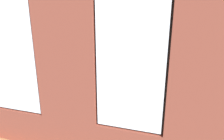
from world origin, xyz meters
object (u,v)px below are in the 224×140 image
at_px(remote_gray, 103,82).
at_px(papasan_chair, 112,67).
at_px(candle_jar, 118,81).
at_px(potted_plant_mid_room_small, 153,76).
at_px(remote_silver, 131,82).
at_px(cup_ceramic, 120,83).
at_px(couch_left, 210,106).
at_px(potted_plant_near_tv, 14,87).
at_px(potted_plant_between_couches, 126,108).
at_px(media_console, 26,84).
at_px(tv_flatscreen, 23,67).
at_px(potted_plant_corner_near_left, 198,67).
at_px(coffee_table, 118,84).
at_px(potted_plant_foreground_right, 73,56).
at_px(table_plant_small, 113,77).
at_px(potted_plant_beside_window_right, 0,92).
at_px(potted_plant_by_left_couch, 186,83).
at_px(couch_by_window, 61,112).

relative_size(remote_gray, papasan_chair, 0.17).
distance_m(candle_jar, potted_plant_mid_room_small, 1.47).
bearing_deg(remote_silver, cup_ceramic, 49.19).
bearing_deg(couch_left, potted_plant_near_tv, -83.11).
bearing_deg(remote_gray, potted_plant_between_couches, 39.43).
relative_size(media_console, tv_flatscreen, 1.11).
relative_size(potted_plant_near_tv, potted_plant_mid_room_small, 1.36).
xyz_separation_m(couch_left, potted_plant_corner_near_left, (-0.15, -2.89, 0.29)).
bearing_deg(coffee_table, remote_gray, 16.60).
distance_m(potted_plant_foreground_right, potted_plant_mid_room_small, 3.92).
distance_m(coffee_table, potted_plant_corner_near_left, 3.41).
height_order(coffee_table, papasan_chair, papasan_chair).
height_order(table_plant_small, potted_plant_between_couches, potted_plant_between_couches).
relative_size(couch_left, potted_plant_foreground_right, 1.50).
distance_m(cup_ceramic, potted_plant_beside_window_right, 3.07).
relative_size(tv_flatscreen, potted_plant_beside_window_right, 0.77).
distance_m(coffee_table, remote_gray, 0.45).
bearing_deg(table_plant_small, coffee_table, 149.19).
relative_size(tv_flatscreen, potted_plant_between_couches, 0.85).
bearing_deg(potted_plant_corner_near_left, table_plant_small, 37.44).
relative_size(couch_left, potted_plant_by_left_couch, 2.97).
xyz_separation_m(potted_plant_corner_near_left, potted_plant_mid_room_small, (1.58, 1.14, -0.18)).
xyz_separation_m(potted_plant_by_left_couch, potted_plant_corner_near_left, (-0.55, -1.56, 0.21)).
bearing_deg(coffee_table, potted_plant_by_left_couch, -162.23).
distance_m(couch_left, potted_plant_corner_near_left, 2.91).
height_order(potted_plant_corner_near_left, potted_plant_mid_room_small, potted_plant_corner_near_left).
distance_m(coffee_table, potted_plant_beside_window_right, 3.08).
bearing_deg(potted_plant_between_couches, couch_left, -144.69).
bearing_deg(table_plant_small, remote_silver, -175.74).
bearing_deg(coffee_table, potted_plant_between_couches, 109.39).
height_order(media_console, potted_plant_by_left_couch, potted_plant_by_left_couch).
distance_m(cup_ceramic, tv_flatscreen, 3.20).
relative_size(remote_silver, potted_plant_corner_near_left, 0.18).
height_order(table_plant_small, tv_flatscreen, tv_flatscreen).
bearing_deg(remote_silver, potted_plant_mid_room_small, -118.22).
bearing_deg(potted_plant_near_tv, media_console, -60.48).
bearing_deg(cup_ceramic, potted_plant_beside_window_right, 39.02).
bearing_deg(coffee_table, media_console, 9.04).
bearing_deg(table_plant_small, tv_flatscreen, 11.56).
bearing_deg(couch_by_window, potted_plant_beside_window_right, 3.73).
bearing_deg(potted_plant_between_couches, table_plant_small, -67.17).
xyz_separation_m(remote_silver, potted_plant_by_left_couch, (-1.64, -0.50, -0.04)).
relative_size(table_plant_small, potted_plant_between_couches, 0.22).
distance_m(remote_gray, papasan_chair, 2.13).
relative_size(couch_left, tv_flatscreen, 1.90).
height_order(cup_ceramic, potted_plant_foreground_right, potted_plant_foreground_right).
xyz_separation_m(tv_flatscreen, potted_plant_by_left_couch, (-5.08, -1.13, -0.44)).
bearing_deg(couch_by_window, potted_plant_foreground_right, -64.21).
bearing_deg(couch_left, tv_flatscreen, -94.13).
relative_size(potted_plant_between_couches, potted_plant_beside_window_right, 0.91).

